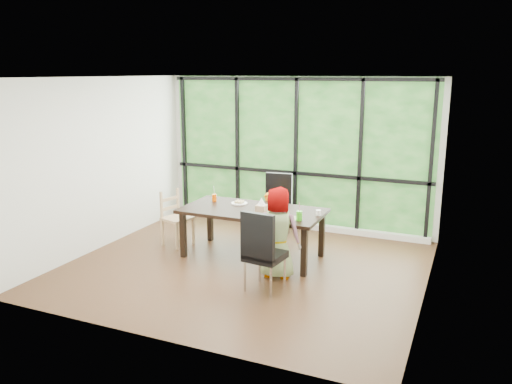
% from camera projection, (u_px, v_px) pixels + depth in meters
% --- Properties ---
extents(ground, '(5.00, 5.00, 0.00)m').
position_uv_depth(ground, '(245.00, 267.00, 7.45)').
color(ground, black).
rests_on(ground, ground).
extents(back_wall, '(5.00, 0.00, 5.00)m').
position_uv_depth(back_wall, '(297.00, 153.00, 9.15)').
color(back_wall, silver).
rests_on(back_wall, ground).
extents(foliage_backdrop, '(4.80, 0.02, 2.65)m').
position_uv_depth(foliage_backdrop, '(296.00, 153.00, 9.13)').
color(foliage_backdrop, '#184518').
rests_on(foliage_backdrop, back_wall).
extents(window_mullions, '(4.80, 0.06, 2.65)m').
position_uv_depth(window_mullions, '(296.00, 154.00, 9.10)').
color(window_mullions, black).
rests_on(window_mullions, back_wall).
extents(window_sill, '(4.80, 0.12, 0.10)m').
position_uv_depth(window_sill, '(294.00, 224.00, 9.36)').
color(window_sill, silver).
rests_on(window_sill, ground).
extents(dining_table, '(2.21, 1.23, 0.75)m').
position_uv_depth(dining_table, '(253.00, 233.00, 7.79)').
color(dining_table, black).
rests_on(dining_table, ground).
extents(chair_window_leather, '(0.52, 0.52, 1.08)m').
position_uv_depth(chair_window_leather, '(276.00, 206.00, 8.69)').
color(chair_window_leather, black).
rests_on(chair_window_leather, ground).
extents(chair_interior_leather, '(0.51, 0.51, 1.08)m').
position_uv_depth(chair_interior_leather, '(265.00, 250.00, 6.56)').
color(chair_interior_leather, black).
rests_on(chair_interior_leather, ground).
extents(chair_end_beech, '(0.50, 0.51, 0.90)m').
position_uv_depth(chair_end_beech, '(177.00, 218.00, 8.30)').
color(chair_end_beech, tan).
rests_on(chair_end_beech, ground).
extents(child_toddler, '(0.34, 0.25, 0.87)m').
position_uv_depth(child_toddler, '(268.00, 219.00, 8.34)').
color(child_toddler, orange).
rests_on(child_toddler, ground).
extents(child_older, '(0.66, 0.47, 1.27)m').
position_uv_depth(child_older, '(277.00, 233.00, 6.96)').
color(child_older, slate).
rests_on(child_older, ground).
extents(placemat, '(0.43, 0.31, 0.01)m').
position_uv_depth(placemat, '(282.00, 218.00, 7.25)').
color(placemat, tan).
rests_on(placemat, dining_table).
extents(plate_far, '(0.26, 0.26, 0.02)m').
position_uv_depth(plate_far, '(239.00, 203.00, 8.03)').
color(plate_far, white).
rests_on(plate_far, dining_table).
extents(plate_near, '(0.22, 0.22, 0.01)m').
position_uv_depth(plate_near, '(282.00, 217.00, 7.27)').
color(plate_near, white).
rests_on(plate_near, dining_table).
extents(orange_cup, '(0.07, 0.07, 0.11)m').
position_uv_depth(orange_cup, '(214.00, 198.00, 8.18)').
color(orange_cup, '#F55600').
rests_on(orange_cup, dining_table).
extents(green_cup, '(0.09, 0.09, 0.14)m').
position_uv_depth(green_cup, '(299.00, 216.00, 7.11)').
color(green_cup, green).
rests_on(green_cup, dining_table).
extents(white_mug, '(0.08, 0.08, 0.08)m').
position_uv_depth(white_mug, '(318.00, 213.00, 7.37)').
color(white_mug, white).
rests_on(white_mug, dining_table).
extents(tissue_box, '(0.15, 0.15, 0.13)m').
position_uv_depth(tissue_box, '(261.00, 209.00, 7.47)').
color(tissue_box, tan).
rests_on(tissue_box, dining_table).
extents(crepe_rolls_far, '(0.15, 0.12, 0.04)m').
position_uv_depth(crepe_rolls_far, '(239.00, 202.00, 8.02)').
color(crepe_rolls_far, tan).
rests_on(crepe_rolls_far, plate_far).
extents(crepe_rolls_near, '(0.10, 0.12, 0.04)m').
position_uv_depth(crepe_rolls_near, '(282.00, 215.00, 7.26)').
color(crepe_rolls_near, tan).
rests_on(crepe_rolls_near, plate_near).
extents(straw_white, '(0.01, 0.04, 0.20)m').
position_uv_depth(straw_white, '(214.00, 192.00, 8.16)').
color(straw_white, white).
rests_on(straw_white, orange_cup).
extents(straw_pink, '(0.01, 0.04, 0.20)m').
position_uv_depth(straw_pink, '(299.00, 208.00, 7.09)').
color(straw_pink, pink).
rests_on(straw_pink, green_cup).
extents(tissue, '(0.12, 0.12, 0.11)m').
position_uv_depth(tissue, '(261.00, 201.00, 7.44)').
color(tissue, white).
rests_on(tissue, tissue_box).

